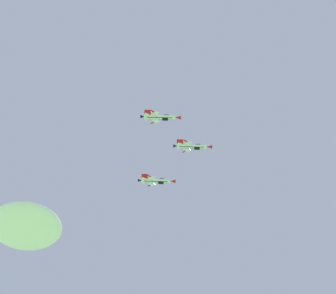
{
  "coord_description": "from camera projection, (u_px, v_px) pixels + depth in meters",
  "views": [
    {
      "loc": [
        -0.88,
        1.26,
        1.59
      ],
      "look_at": [
        2.66,
        64.11,
        155.56
      ],
      "focal_mm": 43.37,
      "sensor_mm": 36.0,
      "label": 1
    }
  ],
  "objects": [
    {
      "name": "cloud_low_wispy",
      "position": [
        25.0,
        226.0,
        292.98
      ],
      "size": [
        52.7,
        41.31,
        13.4
      ],
      "primitive_type": "ellipsoid",
      "color": "white"
    },
    {
      "name": "fighter_jet_lead",
      "position": [
        192.0,
        146.0,
        165.99
      ],
      "size": [
        15.94,
        8.49,
        6.59
      ],
      "rotation": [
        0.0,
        0.7,
        4.68
      ],
      "color": "white"
    },
    {
      "name": "fighter_jet_left_wing",
      "position": [
        156.0,
        181.0,
        171.12
      ],
      "size": [
        15.94,
        8.74,
        6.27
      ],
      "rotation": [
        0.0,
        0.65,
        4.68
      ],
      "color": "white"
    },
    {
      "name": "fighter_jet_right_wing",
      "position": [
        160.0,
        117.0,
        159.12
      ],
      "size": [
        15.94,
        8.13,
        7.0
      ],
      "rotation": [
        0.0,
        0.75,
        4.68
      ],
      "color": "white"
    }
  ]
}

